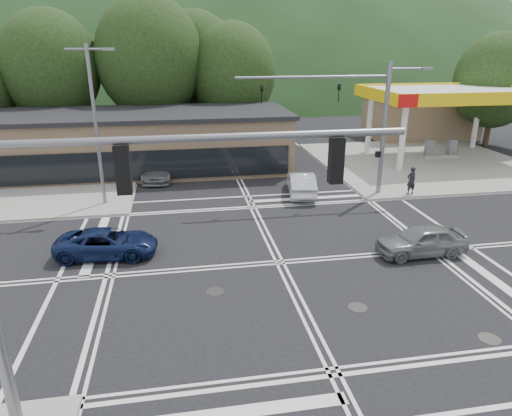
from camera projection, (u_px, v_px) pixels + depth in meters
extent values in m
plane|color=black|center=(280.00, 262.00, 19.88)|extent=(120.00, 120.00, 0.00)
cube|color=gray|center=(423.00, 162.00, 36.16)|extent=(16.00, 16.00, 0.15)
cube|color=gray|center=(19.00, 181.00, 31.33)|extent=(16.00, 16.00, 0.15)
cylinder|color=silver|center=(403.00, 138.00, 33.00)|extent=(0.44, 0.44, 5.00)
cylinder|color=silver|center=(369.00, 124.00, 38.55)|extent=(0.44, 0.44, 5.00)
cylinder|color=silver|center=(476.00, 121.00, 40.16)|extent=(0.44, 0.44, 5.00)
cube|color=silver|center=(448.00, 93.00, 35.62)|extent=(12.00, 8.00, 0.60)
cube|color=yellow|center=(480.00, 99.00, 31.92)|extent=(12.20, 0.25, 0.90)
cube|color=yellow|center=(422.00, 88.00, 39.33)|extent=(12.20, 0.25, 0.90)
cube|color=yellow|center=(376.00, 95.00, 34.66)|extent=(0.25, 8.20, 0.90)
cube|color=red|center=(408.00, 101.00, 30.89)|extent=(1.40, 0.12, 0.90)
cube|color=gray|center=(439.00, 156.00, 37.35)|extent=(3.00, 1.00, 0.30)
cube|color=slate|center=(429.00, 148.00, 36.95)|extent=(0.60, 0.50, 1.30)
cube|color=slate|center=(452.00, 147.00, 37.27)|extent=(0.60, 0.50, 1.30)
cube|color=#846B4F|center=(420.00, 118.00, 45.60)|extent=(10.00, 6.00, 3.80)
cube|color=brown|center=(124.00, 144.00, 33.65)|extent=(24.00, 8.00, 4.00)
ellipsoid|color=#1D3417|center=(193.00, 85.00, 103.21)|extent=(252.00, 126.00, 140.00)
cylinder|color=#382619|center=(59.00, 124.00, 39.02)|extent=(0.50, 0.50, 4.84)
ellipsoid|color=black|center=(51.00, 67.00, 37.41)|extent=(8.00, 8.00, 9.20)
cylinder|color=#382619|center=(154.00, 119.00, 40.24)|extent=(0.50, 0.50, 5.28)
ellipsoid|color=black|center=(150.00, 58.00, 38.47)|extent=(9.00, 9.00, 10.35)
cylinder|color=#382619|center=(233.00, 122.00, 41.51)|extent=(0.50, 0.50, 4.40)
ellipsoid|color=black|center=(232.00, 73.00, 40.04)|extent=(7.60, 7.60, 8.74)
cylinder|color=#382619|center=(198.00, 114.00, 44.66)|extent=(0.50, 0.50, 4.84)
ellipsoid|color=black|center=(195.00, 64.00, 43.04)|extent=(8.40, 8.40, 9.66)
cylinder|color=#382619|center=(489.00, 125.00, 41.59)|extent=(0.50, 0.50, 3.96)
ellipsoid|color=black|center=(496.00, 81.00, 40.26)|extent=(7.20, 7.20, 8.28)
cylinder|color=slate|center=(96.00, 129.00, 25.31)|extent=(0.20, 0.20, 9.00)
cylinder|color=slate|center=(87.00, 49.00, 23.87)|extent=(2.20, 0.12, 0.12)
cube|color=slate|center=(108.00, 49.00, 24.05)|extent=(0.60, 0.25, 0.15)
cylinder|color=slate|center=(384.00, 131.00, 27.43)|extent=(0.28, 0.28, 8.00)
cylinder|color=slate|center=(314.00, 77.00, 25.61)|extent=(9.00, 0.16, 0.16)
imported|color=black|center=(339.00, 93.00, 26.16)|extent=(0.16, 0.20, 1.00)
imported|color=black|center=(262.00, 94.00, 25.43)|extent=(0.16, 0.20, 1.00)
cylinder|color=slate|center=(409.00, 69.00, 26.39)|extent=(2.40, 0.12, 0.12)
cube|color=slate|center=(427.00, 68.00, 26.57)|extent=(0.70, 0.30, 0.15)
cube|color=black|center=(378.00, 154.00, 27.87)|extent=(0.25, 0.30, 0.35)
cylinder|color=slate|center=(196.00, 138.00, 9.23)|extent=(9.00, 0.16, 0.16)
cube|color=black|center=(123.00, 170.00, 9.20)|extent=(0.30, 0.25, 1.00)
cube|color=black|center=(336.00, 161.00, 9.92)|extent=(0.30, 0.25, 1.00)
imported|color=#0E183F|center=(107.00, 243.00, 20.30)|extent=(4.59, 2.42, 1.23)
imported|color=slate|center=(421.00, 240.00, 20.40)|extent=(4.07, 1.69, 1.38)
imported|color=silver|center=(301.00, 183.00, 28.51)|extent=(2.27, 4.61, 1.45)
imported|color=beige|center=(241.00, 149.00, 37.57)|extent=(1.94, 4.54, 1.53)
imported|color=slate|center=(159.00, 169.00, 31.86)|extent=(2.38, 4.91, 1.38)
imported|color=black|center=(411.00, 181.00, 28.09)|extent=(0.69, 0.52, 1.73)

